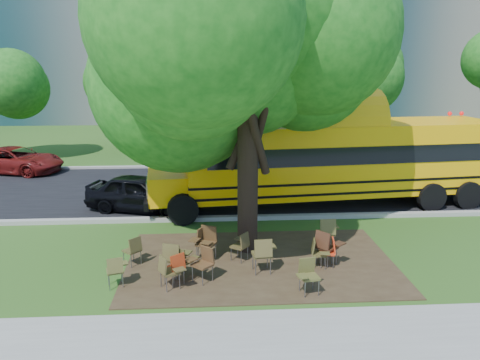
{
  "coord_description": "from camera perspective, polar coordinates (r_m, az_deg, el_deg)",
  "views": [
    {
      "loc": [
        -0.25,
        -11.92,
        5.17
      ],
      "look_at": [
        0.7,
        3.3,
        1.31
      ],
      "focal_mm": 35.0,
      "sensor_mm": 36.0,
      "label": 1
    }
  ],
  "objects": [
    {
      "name": "chair_8",
      "position": [
        12.54,
        -12.84,
        -8.06
      ],
      "size": [
        0.55,
        0.69,
        0.8
      ],
      "rotation": [
        0.0,
        0.0,
        0.8
      ],
      "color": "#4B4420",
      "rests_on": "ground"
    },
    {
      "name": "chair_9",
      "position": [
        12.56,
        -4.16,
        -7.26
      ],
      "size": [
        0.77,
        0.61,
        0.94
      ],
      "rotation": [
        0.0,
        0.0,
        2.7
      ],
      "color": "#4A321A",
      "rests_on": "ground"
    },
    {
      "name": "black_car",
      "position": [
        16.91,
        -11.95,
        -1.57
      ],
      "size": [
        4.17,
        2.63,
        1.32
      ],
      "primitive_type": "imported",
      "rotation": [
        0.0,
        0.0,
        1.28
      ],
      "color": "black",
      "rests_on": "ground"
    },
    {
      "name": "chair_3",
      "position": [
        11.42,
        -4.53,
        -9.77
      ],
      "size": [
        0.75,
        0.59,
        0.87
      ],
      "rotation": [
        0.0,
        0.0,
        2.37
      ],
      "color": "#4F341C",
      "rests_on": "ground"
    },
    {
      "name": "kerb_far",
      "position": [
        23.58,
        -2.87,
        1.69
      ],
      "size": [
        80.0,
        0.25,
        0.14
      ],
      "primitive_type": "cube",
      "color": "gray",
      "rests_on": "ground"
    },
    {
      "name": "chair_0",
      "position": [
        11.49,
        -14.89,
        -10.36
      ],
      "size": [
        0.54,
        0.58,
        0.79
      ],
      "rotation": [
        0.0,
        0.0,
        0.29
      ],
      "color": "brown",
      "rests_on": "ground"
    },
    {
      "name": "chair_14",
      "position": [
        11.11,
        -8.74,
        -10.72
      ],
      "size": [
        0.69,
        0.57,
        0.84
      ],
      "rotation": [
        0.0,
        0.0,
        5.21
      ],
      "color": "#4F4322",
      "rests_on": "ground"
    },
    {
      "name": "asphalt_road",
      "position": [
        19.61,
        -2.7,
        -1.04
      ],
      "size": [
        80.0,
        8.0,
        0.04
      ],
      "primitive_type": "cube",
      "color": "black",
      "rests_on": "ground"
    },
    {
      "name": "main_tree",
      "position": [
        12.33,
        1.01,
        14.97
      ],
      "size": [
        7.2,
        7.2,
        8.94
      ],
      "color": "black",
      "rests_on": "ground"
    },
    {
      "name": "chair_6",
      "position": [
        12.38,
        10.79,
        -8.29
      ],
      "size": [
        0.46,
        0.57,
        0.79
      ],
      "rotation": [
        0.0,
        0.0,
        1.41
      ],
      "color": "red",
      "rests_on": "ground"
    },
    {
      "name": "chair_12",
      "position": [
        12.23,
        9.45,
        -8.56
      ],
      "size": [
        0.45,
        0.56,
        0.77
      ],
      "rotation": [
        0.0,
        0.0,
        4.55
      ],
      "color": "#4F4922",
      "rests_on": "ground"
    },
    {
      "name": "chair_15",
      "position": [
        11.66,
        -8.02,
        -9.18
      ],
      "size": [
        0.72,
        0.57,
        0.92
      ],
      "rotation": [
        0.0,
        0.0,
        5.96
      ],
      "color": "#4B4320",
      "rests_on": "ground"
    },
    {
      "name": "bg_tree_2",
      "position": [
        28.34,
        -13.5,
        11.88
      ],
      "size": [
        4.8,
        4.8,
        6.62
      ],
      "color": "black",
      "rests_on": "ground"
    },
    {
      "name": "chair_13",
      "position": [
        13.39,
        10.61,
        -6.03
      ],
      "size": [
        0.63,
        0.58,
        0.96
      ],
      "rotation": [
        0.0,
        0.0,
        0.03
      ],
      "color": "brown",
      "rests_on": "ground"
    },
    {
      "name": "kerb_near",
      "position": [
        15.77,
        -2.47,
        -4.68
      ],
      "size": [
        80.0,
        0.25,
        0.14
      ],
      "primitive_type": "cube",
      "color": "gray",
      "rests_on": "ground"
    },
    {
      "name": "ground",
      "position": [
        12.99,
        -2.19,
        -9.25
      ],
      "size": [
        160.0,
        160.0,
        0.0
      ],
      "primitive_type": "plane",
      "color": "#294F18",
      "rests_on": "ground"
    },
    {
      "name": "bg_car_red",
      "position": [
        24.74,
        -25.67,
        2.19
      ],
      "size": [
        4.86,
        3.17,
        1.24
      ],
      "primitive_type": "imported",
      "rotation": [
        0.0,
        0.0,
        1.3
      ],
      "color": "maroon",
      "rests_on": "ground"
    },
    {
      "name": "chair_2",
      "position": [
        11.3,
        -7.82,
        -10.27
      ],
      "size": [
        0.56,
        0.71,
        0.83
      ],
      "rotation": [
        0.0,
        0.0,
        0.69
      ],
      "color": "#A83212",
      "rests_on": "ground"
    },
    {
      "name": "chair_11",
      "position": [
        12.48,
        0.18,
        -7.75
      ],
      "size": [
        0.55,
        0.7,
        0.81
      ],
      "rotation": [
        0.0,
        0.0,
        0.93
      ],
      "color": "#493E1F",
      "rests_on": "ground"
    },
    {
      "name": "dirt_patch",
      "position": [
        12.59,
        2.49,
        -9.97
      ],
      "size": [
        7.0,
        4.5,
        0.03
      ],
      "primitive_type": "cube",
      "color": "#382819",
      "rests_on": "ground"
    },
    {
      "name": "bg_tree_3",
      "position": [
        27.2,
        14.51,
        13.47
      ],
      "size": [
        5.6,
        5.6,
        7.84
      ],
      "color": "black",
      "rests_on": "ground"
    },
    {
      "name": "chair_1",
      "position": [
        11.65,
        -7.04,
        -9.56
      ],
      "size": [
        0.69,
        0.54,
        0.8
      ],
      "rotation": [
        0.0,
        0.0,
        -0.69
      ],
      "color": "#47411F",
      "rests_on": "ground"
    },
    {
      "name": "chair_5",
      "position": [
        10.93,
        8.25,
        -11.13
      ],
      "size": [
        0.57,
        0.58,
        0.84
      ],
      "rotation": [
        0.0,
        0.0,
        3.33
      ],
      "color": "brown",
      "rests_on": "ground"
    },
    {
      "name": "chair_10",
      "position": [
        12.66,
        -4.33,
        -7.3
      ],
      "size": [
        0.58,
        0.73,
        0.87
      ],
      "rotation": [
        0.0,
        0.0,
        -2.13
      ],
      "color": "#4A331A",
      "rests_on": "ground"
    },
    {
      "name": "chair_7",
      "position": [
        12.38,
        10.48,
        -7.73
      ],
      "size": [
        0.82,
        0.65,
        0.96
      ],
      "rotation": [
        0.0,
        0.0,
        -0.89
      ],
      "color": "#412517",
      "rests_on": "ground"
    },
    {
      "name": "chair_4",
      "position": [
        11.76,
        2.86,
        -8.71
      ],
      "size": [
        0.64,
        0.62,
        0.96
      ],
      "rotation": [
        0.0,
        0.0,
        0.09
      ],
      "color": "brown",
      "rests_on": "ground"
    },
    {
      "name": "school_bus",
      "position": [
        17.39,
        11.8,
        2.64
      ],
      "size": [
        12.74,
        4.02,
        3.07
      ],
      "rotation": [
        0.0,
        0.0,
        0.1
      ],
      "color": "#F8AB07",
      "rests_on": "ground"
    }
  ]
}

